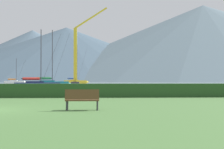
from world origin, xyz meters
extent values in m
cube|color=#8C9EA3|center=(0.00, 137.00, 0.00)|extent=(320.00, 246.00, 0.00)
cube|color=#284C23|center=(0.00, 11.00, 0.53)|extent=(80.00, 1.20, 1.07)
cube|color=#19707A|center=(-2.12, 44.04, 0.52)|extent=(6.93, 4.03, 1.03)
cone|color=#19707A|center=(1.48, 45.11, 0.52)|extent=(1.33, 1.16, 0.88)
cube|color=#16646E|center=(-2.48, 43.93, 0.89)|extent=(2.78, 2.20, 0.66)
cylinder|color=#333338|center=(-1.58, 44.20, 5.36)|extent=(0.13, 0.13, 9.58)
cylinder|color=#333338|center=(-2.99, 43.78, 1.60)|extent=(2.86, 0.95, 0.11)
cylinder|color=#2D7542|center=(-2.99, 43.78, 1.60)|extent=(2.52, 1.11, 0.41)
cylinder|color=#333338|center=(-0.10, 44.64, 5.12)|extent=(3.00, 0.92, 9.11)
cube|color=white|center=(-17.90, 86.74, 0.47)|extent=(6.03, 2.47, 0.93)
cone|color=white|center=(-14.54, 87.00, 0.47)|extent=(1.07, 0.86, 0.79)
cube|color=silver|center=(-18.24, 86.71, 0.80)|extent=(2.29, 1.58, 0.59)
cylinder|color=#333338|center=(-17.40, 86.78, 4.18)|extent=(0.12, 0.12, 7.34)
cylinder|color=#333338|center=(-18.72, 86.68, 1.44)|extent=(2.65, 0.30, 0.10)
cylinder|color=orange|center=(-18.72, 86.68, 1.44)|extent=(2.28, 0.54, 0.37)
cylinder|color=#333338|center=(-16.01, 86.88, 3.99)|extent=(2.80, 0.24, 6.98)
cube|color=gold|center=(0.13, 89.58, 0.54)|extent=(7.18, 3.52, 1.08)
cone|color=gold|center=(4.00, 90.26, 0.54)|extent=(1.32, 1.11, 0.92)
cube|color=gold|center=(-0.25, 89.51, 0.94)|extent=(2.80, 2.07, 0.69)
cylinder|color=#333338|center=(0.71, 89.68, 6.38)|extent=(0.14, 0.14, 11.58)
cylinder|color=#333338|center=(-0.81, 89.41, 1.67)|extent=(3.06, 0.66, 0.12)
cylinder|color=#2847A3|center=(-0.81, 89.41, 1.67)|extent=(2.66, 0.88, 0.43)
cylinder|color=#333338|center=(2.31, 89.96, 6.09)|extent=(3.22, 0.60, 11.01)
cube|color=navy|center=(-2.26, 32.23, 0.48)|extent=(6.45, 3.92, 0.96)
cone|color=navy|center=(1.05, 33.34, 0.48)|extent=(1.25, 1.11, 0.81)
cube|color=#1B2449|center=(-2.59, 32.12, 0.83)|extent=(2.61, 2.11, 0.61)
cylinder|color=#333338|center=(-1.76, 32.40, 4.50)|extent=(0.12, 0.12, 7.95)
cylinder|color=#333338|center=(-3.06, 31.96, 1.49)|extent=(2.64, 0.97, 0.10)
cylinder|color=red|center=(-3.06, 31.96, 1.49)|extent=(2.33, 1.11, 0.38)
cylinder|color=#333338|center=(-0.40, 32.85, 4.30)|extent=(2.76, 0.95, 7.56)
cube|color=brown|center=(5.04, -0.01, 0.45)|extent=(1.55, 0.48, 0.06)
cube|color=brown|center=(5.04, -0.19, 0.73)|extent=(1.54, 0.16, 0.45)
cylinder|color=#333338|center=(5.74, 0.14, 0.23)|extent=(0.08, 0.08, 0.45)
cylinder|color=#333338|center=(4.36, 0.17, 0.23)|extent=(0.08, 0.08, 0.45)
cylinder|color=#333338|center=(5.73, -0.19, 0.23)|extent=(0.08, 0.08, 0.45)
cylinder|color=#333338|center=(4.35, -0.16, 0.23)|extent=(0.08, 0.08, 0.45)
cube|color=#333338|center=(1.26, 67.77, 0.40)|extent=(2.00, 2.00, 0.80)
cube|color=gold|center=(1.26, 67.77, 7.49)|extent=(0.80, 0.80, 13.37)
cube|color=gold|center=(5.16, 67.77, 16.72)|extent=(7.99, 0.36, 5.40)
cone|color=#4C6070|center=(-50.46, 299.29, 23.62)|extent=(188.65, 188.65, 47.24)
cone|color=slate|center=(108.30, 289.01, 35.19)|extent=(331.79, 331.79, 70.39)
cone|color=#425666|center=(-18.16, 289.10, 24.25)|extent=(253.89, 253.89, 48.50)
camera|label=1|loc=(5.50, -15.32, 1.41)|focal=53.60mm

